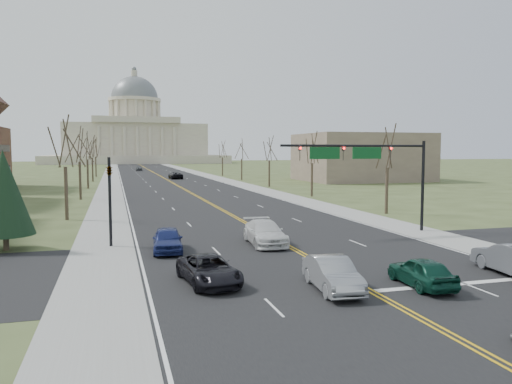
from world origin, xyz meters
TOP-DOWN VIEW (x-y plane):
  - ground at (0.00, 0.00)m, footprint 600.00×600.00m
  - road at (0.00, 110.00)m, footprint 20.00×380.00m
  - cross_road at (0.00, 6.00)m, footprint 120.00×14.00m
  - sidewalk_left at (-12.00, 110.00)m, footprint 4.00×380.00m
  - sidewalk_right at (12.00, 110.00)m, footprint 4.00×380.00m
  - center_line at (0.00, 110.00)m, footprint 0.42×380.00m
  - edge_line_left at (-9.80, 110.00)m, footprint 0.15×380.00m
  - edge_line_right at (9.80, 110.00)m, footprint 0.15×380.00m
  - stop_bar at (5.00, -1.00)m, footprint 9.50×0.50m
  - capitol at (0.00, 249.91)m, footprint 90.00×60.00m
  - signal_mast at (7.45, 13.50)m, footprint 12.12×0.44m
  - signal_left at (-11.50, 13.50)m, footprint 0.32×0.36m
  - tree_r_0 at (15.50, 24.00)m, footprint 3.74×3.74m
  - tree_l_0 at (-15.50, 28.00)m, footprint 3.96×3.96m
  - tree_r_1 at (15.50, 44.00)m, footprint 3.74×3.74m
  - tree_l_1 at (-15.50, 48.00)m, footprint 3.96×3.96m
  - tree_r_2 at (15.50, 64.00)m, footprint 3.74×3.74m
  - tree_l_2 at (-15.50, 68.00)m, footprint 3.96×3.96m
  - tree_r_3 at (15.50, 84.00)m, footprint 3.74×3.74m
  - tree_l_3 at (-15.50, 88.00)m, footprint 3.96×3.96m
  - tree_r_4 at (15.50, 104.00)m, footprint 3.74×3.74m
  - tree_l_4 at (-15.50, 108.00)m, footprint 3.96×3.96m
  - conifer_l at (-18.00, 14.00)m, footprint 3.64×3.64m
  - bldg_right_mass at (40.00, 76.00)m, footprint 25.00×20.00m
  - car_nb_inner_lead at (2.69, -0.90)m, footprint 1.88×4.26m
  - car_sb_inner_lead at (-1.63, -0.32)m, footprint 2.02×4.76m
  - car_sb_outer_lead at (-6.89, 2.37)m, footprint 2.82×5.10m
  - car_sb_inner_second at (-1.34, 11.31)m, footprint 2.53×5.66m
  - car_sb_outer_second at (-8.01, 10.67)m, footprint 2.19×4.67m
  - car_far_nb at (2.25, 92.95)m, footprint 2.94×5.81m
  - car_far_sb at (-3.57, 141.33)m, footprint 1.89×4.47m

SIDE VIEW (x-z plane):
  - ground at x=0.00m, z-range 0.00..0.00m
  - road at x=0.00m, z-range 0.00..0.01m
  - cross_road at x=0.00m, z-range 0.00..0.01m
  - sidewalk_left at x=-12.00m, z-range 0.00..0.03m
  - sidewalk_right at x=12.00m, z-range 0.00..0.03m
  - center_line at x=0.00m, z-range 0.01..0.02m
  - edge_line_left at x=-9.80m, z-range 0.01..0.02m
  - edge_line_right at x=9.80m, z-range 0.01..0.02m
  - stop_bar at x=5.00m, z-range 0.01..0.02m
  - car_sb_outer_lead at x=-6.89m, z-range 0.01..1.36m
  - car_nb_inner_lead at x=2.69m, z-range 0.01..1.44m
  - car_far_sb at x=-3.57m, z-range 0.01..1.52m
  - car_sb_inner_lead at x=-1.63m, z-range 0.01..1.54m
  - car_sb_outer_second at x=-8.01m, z-range 0.01..1.56m
  - car_far_nb at x=2.25m, z-range 0.01..1.59m
  - car_sb_inner_second at x=-1.34m, z-range 0.01..1.62m
  - signal_left at x=-11.50m, z-range 0.71..6.71m
  - conifer_l at x=-18.00m, z-range 0.49..6.99m
  - bldg_right_mass at x=40.00m, z-range 0.00..10.00m
  - signal_mast at x=7.45m, z-range 2.16..9.36m
  - tree_r_0 at x=15.50m, z-range 2.30..10.80m
  - tree_r_1 at x=15.50m, z-range 2.30..10.80m
  - tree_r_2 at x=15.50m, z-range 2.30..10.80m
  - tree_r_3 at x=15.50m, z-range 2.30..10.80m
  - tree_r_4 at x=15.50m, z-range 2.30..10.80m
  - tree_l_0 at x=-15.50m, z-range 2.44..11.44m
  - tree_l_1 at x=-15.50m, z-range 2.44..11.44m
  - tree_l_2 at x=-15.50m, z-range 2.44..11.44m
  - tree_l_3 at x=-15.50m, z-range 2.44..11.44m
  - tree_l_4 at x=-15.50m, z-range 2.44..11.44m
  - capitol at x=0.00m, z-range -10.80..39.20m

